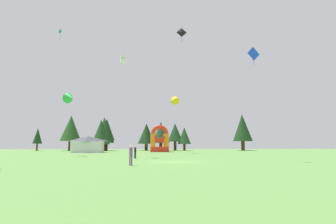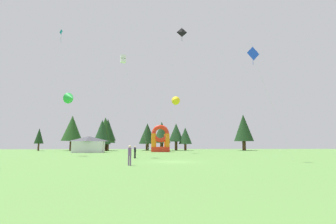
{
  "view_description": "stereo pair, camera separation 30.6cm",
  "coord_description": "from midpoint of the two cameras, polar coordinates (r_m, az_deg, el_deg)",
  "views": [
    {
      "loc": [
        -2.45,
        -27.86,
        1.96
      ],
      "look_at": [
        0.0,
        10.09,
        6.55
      ],
      "focal_mm": 27.74,
      "sensor_mm": 36.0,
      "label": 1
    },
    {
      "loc": [
        -2.14,
        -27.88,
        1.96
      ],
      "look_at": [
        0.0,
        10.09,
        6.55
      ],
      "focal_mm": 27.74,
      "sensor_mm": 36.0,
      "label": 2
    }
  ],
  "objects": [
    {
      "name": "kite_blue_diamond",
      "position": [
        32.85,
        17.86,
        11.75
      ],
      "size": [
        3.88,
        2.25,
        12.93
      ],
      "color": "blue",
      "rests_on": "ground_plane"
    },
    {
      "name": "festival_tent",
      "position": [
        57.93,
        -17.36,
        -6.79
      ],
      "size": [
        6.23,
        3.45,
        3.46
      ],
      "color": "silver",
      "rests_on": "ground_plane"
    },
    {
      "name": "tree_row_3",
      "position": [
        71.09,
        -13.97,
        -3.9
      ],
      "size": [
        5.41,
        5.41,
        8.84
      ],
      "color": "#4C331E",
      "rests_on": "ground_plane"
    },
    {
      "name": "kite_white_box",
      "position": [
        40.27,
        -10.05,
        11.41
      ],
      "size": [
        4.6,
        1.54,
        15.1
      ],
      "color": "white",
      "rests_on": "ground_plane"
    },
    {
      "name": "ground_plane",
      "position": [
        28.04,
        1.03,
        -10.88
      ],
      "size": [
        120.0,
        120.0,
        0.0
      ],
      "primitive_type": "plane",
      "color": "#5B8C42"
    },
    {
      "name": "kite_green_delta",
      "position": [
        44.66,
        -20.87,
        2.85
      ],
      "size": [
        3.03,
        3.09,
        10.15
      ],
      "color": "green",
      "rests_on": "ground_plane"
    },
    {
      "name": "tree_row_1",
      "position": [
        74.29,
        -20.67,
        -3.37
      ],
      "size": [
        5.42,
        5.42,
        9.38
      ],
      "color": "#4C331E",
      "rests_on": "ground_plane"
    },
    {
      "name": "tree_row_9",
      "position": [
        74.59,
        15.91,
        -3.38
      ],
      "size": [
        5.28,
        5.28,
        9.91
      ],
      "color": "#4C331E",
      "rests_on": "ground_plane"
    },
    {
      "name": "tree_row_5",
      "position": [
        72.1,
        -4.89,
        -4.76
      ],
      "size": [
        4.72,
        4.72,
        7.44
      ],
      "color": "#4C331E",
      "rests_on": "ground_plane"
    },
    {
      "name": "person_near_camera",
      "position": [
        23.57,
        -8.52,
        -9.0
      ],
      "size": [
        0.41,
        0.41,
        1.78
      ],
      "rotation": [
        0.0,
        0.0,
        3.57
      ],
      "color": "#724C8C",
      "rests_on": "ground_plane"
    },
    {
      "name": "tree_row_6",
      "position": [
        68.72,
        -1.72,
        -4.53
      ],
      "size": [
        4.7,
        4.7,
        7.6
      ],
      "color": "#4C331E",
      "rests_on": "ground_plane"
    },
    {
      "name": "tree_row_4",
      "position": [
        71.06,
        -13.44,
        -3.85
      ],
      "size": [
        4.3,
        4.3,
        8.43
      ],
      "color": "#4C331E",
      "rests_on": "ground_plane"
    },
    {
      "name": "person_far_side",
      "position": [
        34.37,
        -7.47,
        -8.49
      ],
      "size": [
        0.39,
        0.39,
        1.61
      ],
      "rotation": [
        0.0,
        0.0,
        0.7
      ],
      "color": "black",
      "rests_on": "ground_plane"
    },
    {
      "name": "tree_row_7",
      "position": [
        71.98,
        1.44,
        -4.55
      ],
      "size": [
        4.19,
        4.19,
        7.45
      ],
      "color": "#4C331E",
      "rests_on": "ground_plane"
    },
    {
      "name": "kite_black_diamond",
      "position": [
        48.16,
        2.8,
        16.96
      ],
      "size": [
        6.85,
        6.51,
        22.2
      ],
      "color": "black",
      "rests_on": "ground_plane"
    },
    {
      "name": "kite_yellow_delta",
      "position": [
        53.89,
        1.27,
        2.64
      ],
      "size": [
        3.81,
        2.04,
        11.77
      ],
      "color": "yellow",
      "rests_on": "ground_plane"
    },
    {
      "name": "kite_teal_diamond",
      "position": [
        66.24,
        -22.72,
        15.54
      ],
      "size": [
        1.98,
        10.38,
        27.64
      ],
      "color": "#0C7F7A",
      "rests_on": "ground_plane"
    },
    {
      "name": "tree_row_8",
      "position": [
        71.42,
        3.48,
        -5.24
      ],
      "size": [
        3.62,
        3.62,
        6.29
      ],
      "color": "#4C331E",
      "rests_on": "ground_plane"
    },
    {
      "name": "tree_row_0",
      "position": [
        77.25,
        -26.83,
        -4.74
      ],
      "size": [
        2.36,
        2.36,
        5.9
      ],
      "color": "#4C331E",
      "rests_on": "ground_plane"
    },
    {
      "name": "tree_row_2",
      "position": [
        69.48,
        -14.64,
        -4.28
      ],
      "size": [
        4.58,
        4.58,
        8.05
      ],
      "color": "#4C331E",
      "rests_on": "ground_plane"
    },
    {
      "name": "inflatable_yellow_castle",
      "position": [
        60.38,
        -2.02,
        -6.57
      ],
      "size": [
        4.18,
        4.04,
        6.13
      ],
      "color": "red",
      "rests_on": "ground_plane"
    }
  ]
}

